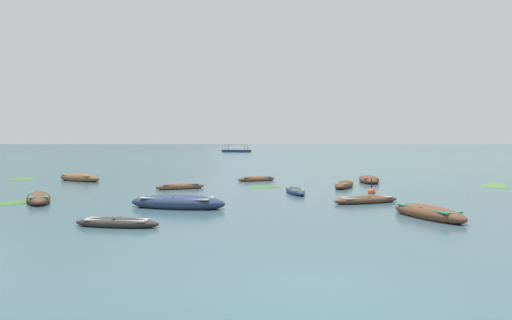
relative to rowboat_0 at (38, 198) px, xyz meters
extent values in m
plane|color=#385660|center=(12.67, 1486.80, -0.19)|extent=(6000.00, 6000.00, 0.00)
cone|color=#4C5B56|center=(-982.27, 2075.25, 276.51)|extent=(2162.33, 2162.33, 553.40)
cone|color=slate|center=(-128.10, 1951.79, 143.19)|extent=(947.92, 947.92, 286.75)
cone|color=slate|center=(498.98, 1838.80, 191.34)|extent=(1509.93, 1509.93, 383.06)
ellipsoid|color=#4C3323|center=(0.00, 0.00, -0.01)|extent=(3.06, 4.41, 0.60)
cube|color=#197A56|center=(0.00, 0.00, 0.17)|extent=(2.21, 3.17, 0.05)
cube|color=#4C3323|center=(0.00, 0.00, 0.22)|extent=(0.69, 0.42, 0.04)
ellipsoid|color=#4C3323|center=(18.61, 11.99, 0.00)|extent=(1.53, 4.07, 0.63)
cube|color=#B22D28|center=(18.61, 11.99, 0.19)|extent=(1.10, 2.93, 0.05)
cube|color=#4C3323|center=(18.61, 11.99, 0.24)|extent=(0.92, 0.12, 0.04)
ellipsoid|color=#4C3323|center=(16.17, 0.24, -0.05)|extent=(3.60, 2.23, 0.45)
cube|color=#B7B2A3|center=(16.17, 0.24, 0.08)|extent=(2.59, 1.61, 0.05)
cube|color=#4C3323|center=(16.17, 0.24, 0.13)|extent=(0.32, 0.63, 0.04)
ellipsoid|color=navy|center=(12.87, 4.18, -0.05)|extent=(1.44, 3.27, 0.46)
cube|color=olive|center=(12.87, 4.18, 0.09)|extent=(1.03, 2.36, 0.05)
cube|color=navy|center=(12.87, 4.18, 0.14)|extent=(0.53, 0.19, 0.04)
ellipsoid|color=brown|center=(5.72, 6.49, -0.04)|extent=(3.18, 2.16, 0.49)
cube|color=#28519E|center=(5.72, 6.49, 0.11)|extent=(2.29, 1.56, 0.05)
cube|color=brown|center=(5.72, 6.49, 0.16)|extent=(0.33, 0.55, 0.04)
ellipsoid|color=brown|center=(10.26, 12.85, -0.04)|extent=(3.16, 2.19, 0.49)
cube|color=#28519E|center=(10.26, 12.85, 0.11)|extent=(2.27, 1.58, 0.05)
cube|color=brown|center=(10.26, 12.85, 0.16)|extent=(0.35, 0.59, 0.04)
ellipsoid|color=brown|center=(17.72, -4.15, 0.00)|extent=(2.51, 3.92, 0.62)
cube|color=#197A56|center=(17.72, -4.15, 0.19)|extent=(1.81, 2.83, 0.05)
cube|color=brown|center=(17.72, -4.15, 0.24)|extent=(0.71, 0.37, 0.04)
ellipsoid|color=#4C3323|center=(16.24, 8.04, -0.02)|extent=(2.13, 3.94, 0.56)
cube|color=olive|center=(16.24, 8.04, 0.15)|extent=(1.53, 2.84, 0.05)
cube|color=#4C3323|center=(16.24, 8.04, 0.20)|extent=(0.66, 0.29, 0.04)
ellipsoid|color=#2D2826|center=(6.27, -6.54, -0.07)|extent=(3.15, 1.14, 0.40)
cube|color=#B7B2A3|center=(6.27, -6.54, 0.05)|extent=(2.27, 0.82, 0.05)
cube|color=#2D2826|center=(6.27, -6.54, 0.10)|extent=(0.14, 0.54, 0.04)
ellipsoid|color=navy|center=(7.38, -1.87, 0.04)|extent=(4.65, 2.26, 0.76)
cube|color=#B7B2A3|center=(7.38, -1.87, 0.27)|extent=(3.35, 1.63, 0.05)
cube|color=navy|center=(7.38, -1.87, 0.32)|extent=(0.26, 1.00, 0.04)
ellipsoid|color=brown|center=(-3.29, 12.24, 0.04)|extent=(4.59, 3.55, 0.74)
cube|color=olive|center=(-3.29, 12.24, 0.26)|extent=(3.31, 2.56, 0.05)
cube|color=brown|center=(-3.29, 12.24, 0.31)|extent=(0.54, 0.80, 0.04)
cube|color=navy|center=(-0.82, 120.07, 0.08)|extent=(9.27, 5.83, 0.90)
cylinder|color=#4C4742|center=(-4.35, 120.00, 1.21)|extent=(0.10, 0.10, 1.80)
cylinder|color=#4C4742|center=(-3.56, 122.28, 1.21)|extent=(0.10, 0.10, 1.80)
cylinder|color=#4C4742|center=(1.91, 117.85, 1.21)|extent=(0.10, 0.10, 1.80)
cylinder|color=#4C4742|center=(2.70, 120.14, 1.21)|extent=(0.10, 0.10, 1.80)
cube|color=#9E998E|center=(-0.82, 120.07, 2.11)|extent=(7.79, 4.90, 0.12)
sphere|color=#DB4C1E|center=(17.27, 4.39, -0.10)|extent=(0.42, 0.42, 0.42)
cylinder|color=black|center=(17.27, 4.39, 0.29)|extent=(0.06, 0.06, 0.79)
ellipsoid|color=#477033|center=(26.17, 8.76, -0.19)|extent=(1.99, 2.48, 0.14)
ellipsoid|color=#477033|center=(26.84, 10.03, -0.19)|extent=(2.52, 3.60, 0.14)
ellipsoid|color=#38662D|center=(-8.81, 14.02, -0.19)|extent=(3.58, 4.06, 0.14)
ellipsoid|color=#38662D|center=(10.93, 7.94, -0.19)|extent=(2.77, 2.46, 0.14)
ellipsoid|color=#38662D|center=(-0.81, -0.46, -0.19)|extent=(2.50, 3.16, 0.14)
camera|label=1|loc=(11.85, -22.23, 2.73)|focal=32.32mm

